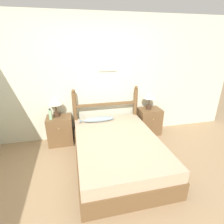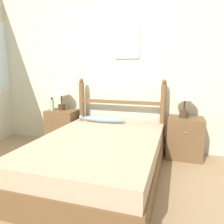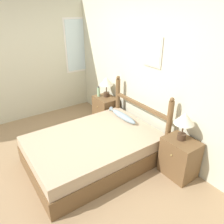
# 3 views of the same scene
# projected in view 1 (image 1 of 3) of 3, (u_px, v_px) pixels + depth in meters

# --- Properties ---
(ground_plane) EXTENTS (16.00, 16.00, 0.00)m
(ground_plane) POSITION_uv_depth(u_px,v_px,m) (117.00, 188.00, 2.59)
(ground_plane) COLOR #9E7F5B
(wall_back) EXTENTS (6.40, 0.08, 2.55)m
(wall_back) POSITION_uv_depth(u_px,v_px,m) (97.00, 79.00, 3.68)
(wall_back) COLOR beige
(wall_back) RESTS_ON ground_plane
(bed) EXTENTS (1.42, 2.03, 0.48)m
(bed) POSITION_uv_depth(u_px,v_px,m) (117.00, 151.00, 3.06)
(bed) COLOR brown
(bed) RESTS_ON ground_plane
(headboard) EXTENTS (1.42, 0.09, 1.14)m
(headboard) POSITION_uv_depth(u_px,v_px,m) (106.00, 112.00, 3.80)
(headboard) COLOR brown
(headboard) RESTS_ON ground_plane
(nightstand_left) EXTENTS (0.50, 0.41, 0.60)m
(nightstand_left) POSITION_uv_depth(u_px,v_px,m) (60.00, 130.00, 3.63)
(nightstand_left) COLOR brown
(nightstand_left) RESTS_ON ground_plane
(nightstand_right) EXTENTS (0.50, 0.41, 0.60)m
(nightstand_right) POSITION_uv_depth(u_px,v_px,m) (149.00, 121.00, 4.05)
(nightstand_right) COLOR brown
(nightstand_right) RESTS_ON ground_plane
(table_lamp_left) EXTENTS (0.29, 0.29, 0.43)m
(table_lamp_left) POSITION_uv_depth(u_px,v_px,m) (55.00, 102.00, 3.44)
(table_lamp_left) COLOR #422D1E
(table_lamp_left) RESTS_ON nightstand_left
(table_lamp_right) EXTENTS (0.29, 0.29, 0.43)m
(table_lamp_right) POSITION_uv_depth(u_px,v_px,m) (150.00, 96.00, 3.83)
(table_lamp_right) COLOR #422D1E
(table_lamp_right) RESTS_ON nightstand_right
(bottle) EXTENTS (0.06, 0.06, 0.23)m
(bottle) POSITION_uv_depth(u_px,v_px,m) (50.00, 114.00, 3.38)
(bottle) COLOR #99C699
(bottle) RESTS_ON nightstand_left
(fish_pillow) EXTENTS (0.72, 0.13, 0.10)m
(fish_pillow) POSITION_uv_depth(u_px,v_px,m) (98.00, 119.00, 3.59)
(fish_pillow) COLOR #8499A3
(fish_pillow) RESTS_ON bed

